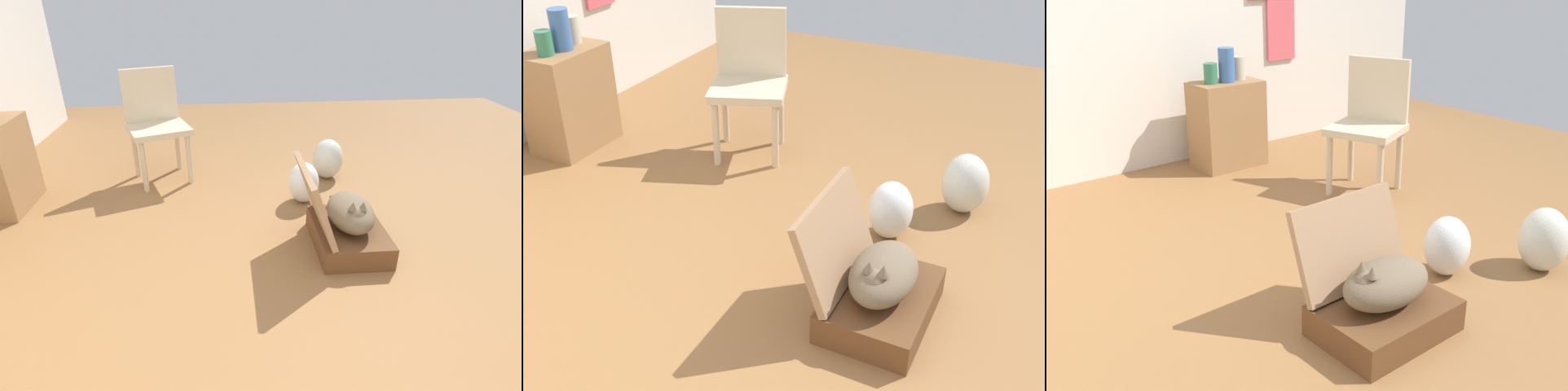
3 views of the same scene
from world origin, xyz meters
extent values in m
plane|color=olive|center=(0.00, 0.00, 0.00)|extent=(7.68, 7.68, 0.00)
cube|color=#DB5560|center=(1.59, 2.19, 1.00)|extent=(0.29, 0.02, 0.55)
cube|color=brown|center=(0.04, -0.59, 0.07)|extent=(0.59, 0.43, 0.15)
cube|color=#9B7756|center=(0.04, -0.36, 0.36)|extent=(0.59, 0.18, 0.41)
ellipsoid|color=brown|center=(0.04, -0.59, 0.25)|extent=(0.44, 0.28, 0.20)
sphere|color=brown|center=(-0.08, -0.59, 0.29)|extent=(0.11, 0.11, 0.11)
cone|color=brown|center=(-0.08, -0.62, 0.36)|extent=(0.05, 0.05, 0.05)
cone|color=brown|center=(-0.08, -0.56, 0.36)|extent=(0.05, 0.05, 0.05)
cylinder|color=brown|center=(0.24, -0.55, 0.19)|extent=(0.20, 0.03, 0.07)
ellipsoid|color=silver|center=(0.69, -0.42, 0.16)|extent=(0.25, 0.23, 0.32)
ellipsoid|color=silver|center=(1.12, -0.71, 0.17)|extent=(0.27, 0.26, 0.35)
cube|color=olive|center=(0.79, 1.85, 0.34)|extent=(0.52, 0.36, 0.67)
cylinder|color=#2D7051|center=(0.66, 1.84, 0.75)|extent=(0.10, 0.10, 0.15)
cylinder|color=#B7AD99|center=(0.93, 1.86, 0.76)|extent=(0.11, 0.11, 0.18)
cylinder|color=#38609E|center=(0.79, 1.82, 0.80)|extent=(0.12, 0.12, 0.26)
cylinder|color=beige|center=(0.98, 0.84, 0.22)|extent=(0.04, 0.04, 0.43)
cylinder|color=beige|center=(1.12, 0.49, 0.22)|extent=(0.04, 0.04, 0.43)
cylinder|color=beige|center=(1.30, 0.96, 0.22)|extent=(0.04, 0.04, 0.43)
cylinder|color=beige|center=(1.44, 0.61, 0.22)|extent=(0.04, 0.04, 0.43)
cube|color=beige|center=(1.21, 0.72, 0.46)|extent=(0.58, 0.60, 0.05)
cube|color=beige|center=(1.39, 0.80, 0.70)|extent=(0.20, 0.43, 0.44)
camera|label=1|loc=(-2.10, 0.17, 1.48)|focal=27.84mm
camera|label=2|loc=(-2.10, -1.17, 1.95)|focal=43.79mm
camera|label=3|loc=(-1.66, -2.12, 1.54)|focal=41.42mm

